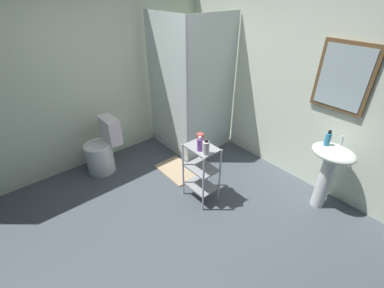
{
  "coord_description": "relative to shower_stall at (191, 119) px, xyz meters",
  "views": [
    {
      "loc": [
        1.65,
        -1.14,
        2.3
      ],
      "look_at": [
        -0.19,
        0.4,
        0.82
      ],
      "focal_mm": 24.56,
      "sensor_mm": 36.0,
      "label": 1
    }
  ],
  "objects": [
    {
      "name": "hand_soap_bottle",
      "position": [
        1.95,
        0.28,
        0.42
      ],
      "size": [
        0.06,
        0.06,
        0.17
      ],
      "color": "#389ED1",
      "rests_on": "pedestal_sink"
    },
    {
      "name": "bath_mat",
      "position": [
        0.43,
        -0.6,
        -0.45
      ],
      "size": [
        0.6,
        0.4,
        0.02
      ],
      "primitive_type": "cube",
      "color": "tan",
      "rests_on": "ground_plane"
    },
    {
      "name": "wall_back",
      "position": [
        1.21,
        0.62,
        0.79
      ],
      "size": [
        4.2,
        0.14,
        2.5
      ],
      "color": "white",
      "rests_on": "ground_plane"
    },
    {
      "name": "ground_plane",
      "position": [
        1.21,
        -1.23,
        -0.47
      ],
      "size": [
        4.2,
        4.2,
        0.02
      ],
      "primitive_type": "cube",
      "color": "#48505A"
    },
    {
      "name": "wall_left",
      "position": [
        -0.64,
        -1.23,
        0.79
      ],
      "size": [
        0.1,
        4.2,
        2.5
      ],
      "primitive_type": "cube",
      "color": "white",
      "rests_on": "ground_plane"
    },
    {
      "name": "lotion_bottle_white",
      "position": [
        1.17,
        -0.77,
        0.36
      ],
      "size": [
        0.07,
        0.07,
        0.18
      ],
      "color": "white",
      "rests_on": "storage_cart"
    },
    {
      "name": "rinse_cup",
      "position": [
        0.93,
        -0.63,
        0.32
      ],
      "size": [
        0.08,
        0.08,
        0.09
      ],
      "primitive_type": "cylinder",
      "color": "#B24742",
      "rests_on": "storage_cart"
    },
    {
      "name": "storage_cart",
      "position": [
        1.04,
        -0.71,
        -0.03
      ],
      "size": [
        0.38,
        0.28,
        0.74
      ],
      "color": "silver",
      "rests_on": "ground_plane"
    },
    {
      "name": "conditioner_bottle_purple",
      "position": [
        1.08,
        -0.77,
        0.35
      ],
      "size": [
        0.06,
        0.06,
        0.17
      ],
      "color": "purple",
      "rests_on": "storage_cart"
    },
    {
      "name": "pedestal_sink",
      "position": [
        2.05,
        0.29,
        0.12
      ],
      "size": [
        0.46,
        0.37,
        0.81
      ],
      "color": "white",
      "rests_on": "ground_plane"
    },
    {
      "name": "sink_faucet",
      "position": [
        2.05,
        0.41,
        0.4
      ],
      "size": [
        0.03,
        0.03,
        0.1
      ],
      "primitive_type": "cylinder",
      "color": "silver",
      "rests_on": "pedestal_sink"
    },
    {
      "name": "shower_stall",
      "position": [
        0.0,
        0.0,
        0.0
      ],
      "size": [
        0.92,
        0.92,
        2.0
      ],
      "color": "white",
      "rests_on": "ground_plane"
    },
    {
      "name": "toilet",
      "position": [
        -0.27,
        -1.36,
        -0.15
      ],
      "size": [
        0.37,
        0.49,
        0.76
      ],
      "color": "white",
      "rests_on": "ground_plane"
    }
  ]
}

